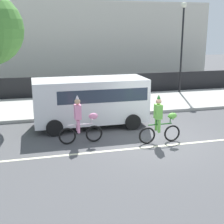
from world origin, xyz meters
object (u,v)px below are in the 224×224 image
Objects in this scene: pedestrian_onlooker at (75,91)px; parade_cyclist_lime at (161,122)px; parked_van_white at (92,99)px; parade_cyclist_pink at (81,122)px; street_lamp_post at (182,35)px.

parade_cyclist_lime is at bearing -69.01° from pedestrian_onlooker.
parade_cyclist_pink is at bearing -111.67° from parked_van_white.
parade_cyclist_lime is (2.97, -0.72, 0.00)m from parade_cyclist_pink.
street_lamp_post is (5.10, 8.57, 3.15)m from parade_cyclist_lime.
street_lamp_post is (8.07, 7.85, 3.15)m from parade_cyclist_pink.
parade_cyclist_pink is 1.19× the size of pedestrian_onlooker.
parked_van_white is at bearing 68.33° from parade_cyclist_pink.
street_lamp_post reaches higher than parade_cyclist_lime.
pedestrian_onlooker is at bearing 110.99° from parade_cyclist_lime.
parade_cyclist_lime reaches higher than pedestrian_onlooker.
pedestrian_onlooker is (-2.39, 6.24, 0.17)m from parade_cyclist_lime.
parked_van_white is at bearing -141.58° from street_lamp_post.
pedestrian_onlooker is (-7.49, -2.34, -2.97)m from street_lamp_post.
parade_cyclist_lime is 6.68m from pedestrian_onlooker.
parked_van_white is 3.42m from pedestrian_onlooker.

